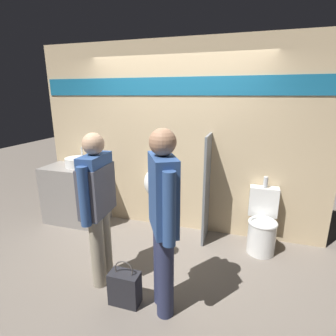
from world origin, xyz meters
The scene contains 11 objects.
ground_plane centered at (0.00, 0.00, 0.00)m, with size 16.00×16.00×0.00m, color #70665B.
display_wall centered at (0.00, 0.60, 1.36)m, with size 4.18×0.07×2.70m.
sink_counter centered at (-1.57, 0.30, 0.45)m, with size 0.94×0.54×0.90m.
sink_basin centered at (-1.52, 0.35, 0.97)m, with size 0.38×0.38×0.28m.
cell_phone centered at (-1.29, 0.19, 0.91)m, with size 0.07×0.14×0.01m.
divider_near_counter centered at (0.49, 0.35, 0.74)m, with size 0.03×0.45×1.49m.
urinal_near_counter centered at (-0.25, 0.42, 0.74)m, with size 0.36×0.31×1.13m.
toilet centered at (1.24, 0.30, 0.34)m, with size 0.37×0.53×0.95m.
person_in_vest centered at (-0.44, -0.84, 0.95)m, with size 0.23×0.57×1.63m.
person_with_lanyard centered at (0.32, -1.02, 0.95)m, with size 0.38×0.54×1.73m.
shopping_bag centered at (-0.06, -1.08, 0.17)m, with size 0.30×0.16×0.47m.
Camera 1 is at (0.97, -3.00, 1.98)m, focal length 28.00 mm.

